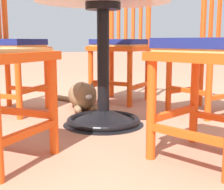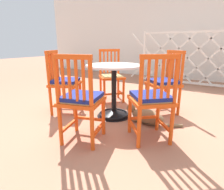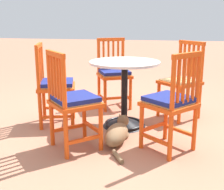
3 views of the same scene
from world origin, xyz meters
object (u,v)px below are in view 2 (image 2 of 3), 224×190
Objects in this scene: orange_chair_facing_out at (111,77)px; cafe_table at (114,97)px; orange_chair_at_corner at (164,83)px; tabby_cat at (145,116)px; orange_chair_by_planter at (151,100)px; orange_chair_near_fence at (81,100)px; orange_chair_tucked_in at (64,83)px.

cafe_table is at bearing -55.64° from orange_chair_facing_out.
cafe_table is 0.76m from orange_chair_at_corner.
orange_chair_facing_out is 1.15m from tabby_cat.
tabby_cat is at bearing 0.12° from cafe_table.
cafe_table is 0.83× the size of orange_chair_facing_out.
orange_chair_by_planter reaches higher than cafe_table.
cafe_table is 0.83× the size of orange_chair_by_planter.
orange_chair_near_fence and orange_chair_at_corner have the same top height.
orange_chair_facing_out is (0.29, 0.87, -0.01)m from orange_chair_tucked_in.
orange_chair_by_planter is 0.55m from tabby_cat.
orange_chair_tucked_in and orange_chair_by_planter have the same top height.
orange_chair_by_planter is at bearing -82.44° from orange_chair_at_corner.
orange_chair_near_fence is 0.72m from orange_chair_by_planter.
orange_chair_tucked_in is at bearing -168.51° from tabby_cat.
orange_chair_by_planter is at bearing 33.51° from orange_chair_near_fence.
orange_chair_at_corner is at bearing -7.64° from orange_chair_facing_out.
orange_chair_by_planter is (1.39, -0.14, 0.00)m from orange_chair_tucked_in.
cafe_table is at bearing 150.72° from orange_chair_by_planter.
orange_chair_near_fence is 1.00× the size of orange_chair_by_planter.
orange_chair_tucked_in and orange_chair_near_fence have the same top height.
cafe_table is at bearing 18.56° from orange_chair_tucked_in.
orange_chair_at_corner is at bearing 41.56° from cafe_table.
orange_chair_by_planter is at bearing -61.79° from tabby_cat.
orange_chair_near_fence is 1.23× the size of tabby_cat.
orange_chair_near_fence is at bearing -84.40° from cafe_table.
orange_chair_by_planter and orange_chair_facing_out have the same top height.
orange_chair_tucked_in is 1.00× the size of orange_chair_near_fence.
orange_chair_facing_out reaches higher than tabby_cat.
orange_chair_tucked_in is 1.23× the size of tabby_cat.
orange_chair_near_fence is at bearing -34.03° from orange_chair_tucked_in.
orange_chair_facing_out is at bearing 124.36° from cafe_table.
orange_chair_at_corner is at bearing 69.19° from orange_chair_near_fence.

